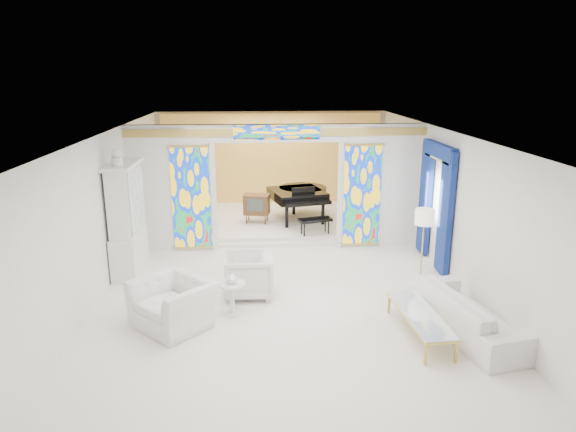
{
  "coord_description": "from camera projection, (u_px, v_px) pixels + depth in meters",
  "views": [
    {
      "loc": [
        -0.49,
        -9.93,
        4.15
      ],
      "look_at": [
        0.15,
        0.2,
        1.3
      ],
      "focal_mm": 32.0,
      "sensor_mm": 36.0,
      "label": 1
    }
  ],
  "objects": [
    {
      "name": "floor",
      "position": [
        282.0,
        279.0,
        10.7
      ],
      "size": [
        12.0,
        12.0,
        0.0
      ],
      "primitive_type": "plane",
      "color": "silver",
      "rests_on": "ground"
    },
    {
      "name": "ceiling",
      "position": [
        281.0,
        134.0,
        9.88
      ],
      "size": [
        7.0,
        12.0,
        0.02
      ],
      "primitive_type": "cube",
      "color": "white",
      "rests_on": "wall_back"
    },
    {
      "name": "wall_back",
      "position": [
        272.0,
        160.0,
        16.06
      ],
      "size": [
        7.0,
        0.02,
        3.0
      ],
      "primitive_type": "cube",
      "color": "white",
      "rests_on": "floor"
    },
    {
      "name": "wall_front",
      "position": [
        316.0,
        384.0,
        4.53
      ],
      "size": [
        7.0,
        0.02,
        3.0
      ],
      "primitive_type": "cube",
      "color": "white",
      "rests_on": "floor"
    },
    {
      "name": "wall_left",
      "position": [
        104.0,
        212.0,
        10.08
      ],
      "size": [
        0.02,
        12.0,
        3.0
      ],
      "primitive_type": "cube",
      "color": "white",
      "rests_on": "floor"
    },
    {
      "name": "wall_right",
      "position": [
        452.0,
        206.0,
        10.5
      ],
      "size": [
        0.02,
        12.0,
        3.0
      ],
      "primitive_type": "cube",
      "color": "white",
      "rests_on": "floor"
    },
    {
      "name": "partition_wall",
      "position": [
        277.0,
        181.0,
        12.17
      ],
      "size": [
        7.0,
        0.22,
        3.0
      ],
      "color": "white",
      "rests_on": "floor"
    },
    {
      "name": "stained_glass_left",
      "position": [
        191.0,
        198.0,
        12.04
      ],
      "size": [
        0.9,
        0.04,
        2.4
      ],
      "primitive_type": "cube",
      "color": "gold",
      "rests_on": "partition_wall"
    },
    {
      "name": "stained_glass_right",
      "position": [
        362.0,
        196.0,
        12.28
      ],
      "size": [
        0.9,
        0.04,
        2.4
      ],
      "primitive_type": "cube",
      "color": "gold",
      "rests_on": "partition_wall"
    },
    {
      "name": "stained_glass_transom",
      "position": [
        277.0,
        132.0,
        11.75
      ],
      "size": [
        2.0,
        0.04,
        0.34
      ],
      "primitive_type": "cube",
      "color": "gold",
      "rests_on": "partition_wall"
    },
    {
      "name": "alcove_platform",
      "position": [
        274.0,
        220.0,
        14.61
      ],
      "size": [
        6.8,
        3.8,
        0.18
      ],
      "primitive_type": "cube",
      "color": "silver",
      "rests_on": "floor"
    },
    {
      "name": "gold_curtain_back",
      "position": [
        272.0,
        161.0,
        15.94
      ],
      "size": [
        6.7,
        0.1,
        2.9
      ],
      "primitive_type": "cube",
      "color": "gold",
      "rests_on": "wall_back"
    },
    {
      "name": "chandelier",
      "position": [
        281.0,
        134.0,
        13.86
      ],
      "size": [
        0.48,
        0.48,
        0.3
      ],
      "primitive_type": "cylinder",
      "color": "gold",
      "rests_on": "ceiling"
    },
    {
      "name": "blue_drapes",
      "position": [
        436.0,
        195.0,
        11.15
      ],
      "size": [
        0.14,
        1.85,
        2.65
      ],
      "color": "navy",
      "rests_on": "wall_right"
    },
    {
      "name": "china_cabinet",
      "position": [
        127.0,
        220.0,
        10.76
      ],
      "size": [
        0.56,
        1.46,
        2.72
      ],
      "color": "silver",
      "rests_on": "floor"
    },
    {
      "name": "armchair_left",
      "position": [
        173.0,
        304.0,
        8.62
      ],
      "size": [
        1.64,
        1.63,
        0.8
      ],
      "primitive_type": "imported",
      "rotation": [
        0.0,
        0.0,
        -0.77
      ],
      "color": "white",
      "rests_on": "floor"
    },
    {
      "name": "armchair_right",
      "position": [
        249.0,
        275.0,
        9.8
      ],
      "size": [
        0.93,
        0.91,
        0.83
      ],
      "primitive_type": "imported",
      "rotation": [
        0.0,
        0.0,
        -1.59
      ],
      "color": "silver",
      "rests_on": "floor"
    },
    {
      "name": "sofa",
      "position": [
        469.0,
        313.0,
        8.4
      ],
      "size": [
        1.43,
        2.57,
        0.71
      ],
      "primitive_type": "imported",
      "rotation": [
        0.0,
        0.0,
        1.78
      ],
      "color": "white",
      "rests_on": "floor"
    },
    {
      "name": "side_table",
      "position": [
        232.0,
        294.0,
        9.02
      ],
      "size": [
        0.63,
        0.63,
        0.59
      ],
      "rotation": [
        0.0,
        0.0,
        0.4
      ],
      "color": "silver",
      "rests_on": "floor"
    },
    {
      "name": "vase",
      "position": [
        232.0,
        277.0,
        8.94
      ],
      "size": [
        0.25,
        0.25,
        0.21
      ],
      "primitive_type": "imported",
      "rotation": [
        0.0,
        0.0,
        -0.29
      ],
      "color": "silver",
      "rests_on": "side_table"
    },
    {
      "name": "coffee_table",
      "position": [
        420.0,
        315.0,
        8.28
      ],
      "size": [
        0.68,
        1.85,
        0.41
      ],
      "rotation": [
        0.0,
        0.0,
        0.07
      ],
      "color": "silver",
      "rests_on": "floor"
    },
    {
      "name": "floor_lamp",
      "position": [
        424.0,
        221.0,
        10.1
      ],
      "size": [
        0.44,
        0.44,
        1.56
      ],
      "rotation": [
        0.0,
        0.0,
        0.17
      ],
      "color": "gold",
      "rests_on": "floor"
    },
    {
      "name": "grand_piano",
      "position": [
        300.0,
        194.0,
        14.27
      ],
      "size": [
        1.84,
        2.82,
        1.03
      ],
      "rotation": [
        0.0,
        0.0,
        0.25
      ],
      "color": "black",
      "rests_on": "alcove_platform"
    },
    {
      "name": "tv_console",
      "position": [
        257.0,
        204.0,
        13.94
      ],
      "size": [
        0.75,
        0.57,
        0.78
      ],
      "rotation": [
        0.0,
        0.0,
        -0.19
      ],
      "color": "#53341E",
      "rests_on": "alcove_platform"
    }
  ]
}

